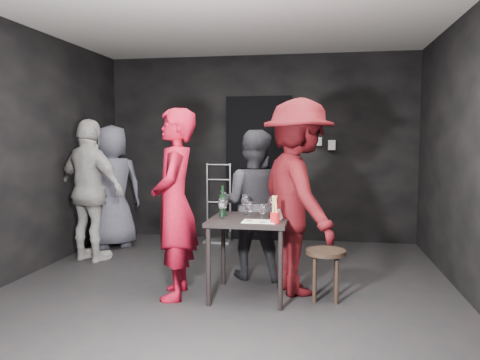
% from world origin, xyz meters
% --- Properties ---
extents(floor, '(4.50, 5.00, 0.02)m').
position_xyz_m(floor, '(0.00, 0.00, 0.00)').
color(floor, black).
rests_on(floor, ground).
extents(ceiling, '(4.50, 5.00, 0.02)m').
position_xyz_m(ceiling, '(0.00, 0.00, 2.70)').
color(ceiling, silver).
rests_on(ceiling, ground).
extents(wall_back, '(4.50, 0.04, 2.70)m').
position_xyz_m(wall_back, '(0.00, 2.50, 1.35)').
color(wall_back, black).
rests_on(wall_back, ground).
extents(wall_front, '(4.50, 0.04, 2.70)m').
position_xyz_m(wall_front, '(0.00, -2.50, 1.35)').
color(wall_front, black).
rests_on(wall_front, ground).
extents(wall_left, '(0.04, 5.00, 2.70)m').
position_xyz_m(wall_left, '(-2.25, 0.00, 1.35)').
color(wall_left, black).
rests_on(wall_left, ground).
extents(wall_right, '(0.04, 5.00, 2.70)m').
position_xyz_m(wall_right, '(2.25, 0.00, 1.35)').
color(wall_right, black).
rests_on(wall_right, ground).
extents(doorway, '(0.95, 0.10, 2.10)m').
position_xyz_m(doorway, '(0.00, 2.44, 1.05)').
color(doorway, black).
rests_on(doorway, ground).
extents(wallbox_upper, '(0.12, 0.06, 0.12)m').
position_xyz_m(wallbox_upper, '(0.85, 2.45, 1.45)').
color(wallbox_upper, '#B7B7B2').
rests_on(wallbox_upper, wall_back).
extents(wallbox_lower, '(0.10, 0.06, 0.14)m').
position_xyz_m(wallbox_lower, '(1.05, 2.45, 1.40)').
color(wallbox_lower, '#B7B7B2').
rests_on(wallbox_lower, wall_back).
extents(hand_truck, '(0.38, 0.33, 1.13)m').
position_xyz_m(hand_truck, '(-0.56, 2.21, 0.21)').
color(hand_truck, '#B2B2B7').
rests_on(hand_truck, floor).
extents(tasting_table, '(0.72, 0.72, 0.75)m').
position_xyz_m(tasting_table, '(0.25, -0.07, 0.65)').
color(tasting_table, black).
rests_on(tasting_table, floor).
extents(stool, '(0.37, 0.37, 0.47)m').
position_xyz_m(stool, '(0.96, -0.05, 0.38)').
color(stool, black).
rests_on(stool, floor).
extents(server_red, '(0.63, 0.84, 2.09)m').
position_xyz_m(server_red, '(-0.44, -0.19, 1.05)').
color(server_red, '#A40B22').
rests_on(server_red, floor).
extents(woman_black, '(0.84, 0.51, 1.67)m').
position_xyz_m(woman_black, '(0.19, 0.57, 0.84)').
color(woman_black, '#2A2A2F').
rests_on(woman_black, floor).
extents(man_maroon, '(1.32, 1.65, 2.33)m').
position_xyz_m(man_maroon, '(0.68, 0.13, 1.16)').
color(man_maroon, '#470A0E').
rests_on(man_maroon, floor).
extents(bystander_cream, '(1.29, 0.92, 1.99)m').
position_xyz_m(bystander_cream, '(-1.85, 0.89, 1.00)').
color(bystander_cream, beige).
rests_on(bystander_cream, floor).
extents(bystander_grey, '(1.02, 0.97, 1.87)m').
position_xyz_m(bystander_grey, '(-1.91, 1.62, 0.94)').
color(bystander_grey, '#535261').
rests_on(bystander_grey, floor).
extents(tasting_mat, '(0.30, 0.20, 0.00)m').
position_xyz_m(tasting_mat, '(0.36, -0.25, 0.75)').
color(tasting_mat, white).
rests_on(tasting_mat, tasting_table).
extents(wine_glass_a, '(0.09, 0.09, 0.21)m').
position_xyz_m(wine_glass_a, '(0.00, -0.14, 0.85)').
color(wine_glass_a, white).
rests_on(wine_glass_a, tasting_table).
extents(wine_glass_b, '(0.09, 0.09, 0.21)m').
position_xyz_m(wine_glass_b, '(-0.01, 0.02, 0.85)').
color(wine_glass_b, white).
rests_on(wine_glass_b, tasting_table).
extents(wine_glass_c, '(0.10, 0.10, 0.22)m').
position_xyz_m(wine_glass_c, '(0.18, 0.11, 0.86)').
color(wine_glass_c, white).
rests_on(wine_glass_c, tasting_table).
extents(wine_glass_d, '(0.09, 0.09, 0.20)m').
position_xyz_m(wine_glass_d, '(0.27, -0.25, 0.85)').
color(wine_glass_d, white).
rests_on(wine_glass_d, tasting_table).
extents(wine_glass_e, '(0.09, 0.09, 0.18)m').
position_xyz_m(wine_glass_e, '(0.40, -0.31, 0.84)').
color(wine_glass_e, white).
rests_on(wine_glass_e, tasting_table).
extents(wine_glass_f, '(0.10, 0.10, 0.21)m').
position_xyz_m(wine_glass_f, '(0.45, 0.03, 0.86)').
color(wine_glass_f, white).
rests_on(wine_glass_f, tasting_table).
extents(wine_bottle, '(0.07, 0.07, 0.29)m').
position_xyz_m(wine_bottle, '(-0.02, -0.01, 0.86)').
color(wine_bottle, black).
rests_on(wine_bottle, tasting_table).
extents(breadstick_cup, '(0.08, 0.08, 0.26)m').
position_xyz_m(breadstick_cup, '(0.51, -0.29, 0.87)').
color(breadstick_cup, red).
rests_on(breadstick_cup, tasting_table).
extents(reserved_card, '(0.09, 0.13, 0.09)m').
position_xyz_m(reserved_card, '(0.51, -0.11, 0.80)').
color(reserved_card, white).
rests_on(reserved_card, tasting_table).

